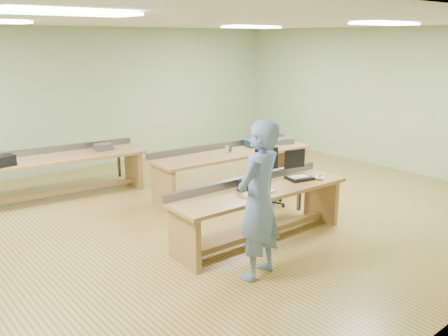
% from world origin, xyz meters
% --- Properties ---
extents(floor, '(10.00, 10.00, 0.00)m').
position_xyz_m(floor, '(0.00, 0.00, 0.00)').
color(floor, '#A5843E').
rests_on(floor, ground).
extents(ceiling, '(10.00, 10.00, 0.00)m').
position_xyz_m(ceiling, '(0.00, 0.00, 3.00)').
color(ceiling, silver).
rests_on(ceiling, wall_back).
extents(wall_back, '(10.00, 0.04, 3.00)m').
position_xyz_m(wall_back, '(0.00, 4.00, 1.50)').
color(wall_back, '#9BB88C').
rests_on(wall_back, floor).
extents(wall_right, '(0.04, 8.00, 3.00)m').
position_xyz_m(wall_right, '(5.00, 0.00, 1.50)').
color(wall_right, '#9BB88C').
rests_on(wall_right, floor).
extents(fluor_panels, '(6.20, 3.50, 0.03)m').
position_xyz_m(fluor_panels, '(0.00, 0.00, 2.97)').
color(fluor_panels, white).
rests_on(fluor_panels, ceiling).
extents(workbench_front, '(2.75, 0.83, 0.86)m').
position_xyz_m(workbench_front, '(0.09, -1.28, 0.55)').
color(workbench_front, '#AC8248').
rests_on(workbench_front, floor).
extents(workbench_mid, '(3.17, 1.07, 0.86)m').
position_xyz_m(workbench_mid, '(1.25, 0.65, 0.56)').
color(workbench_mid, '#AC8248').
rests_on(workbench_mid, floor).
extents(workbench_back, '(3.22, 1.22, 0.86)m').
position_xyz_m(workbench_back, '(-1.42, 2.36, 0.56)').
color(workbench_back, '#AC8248').
rests_on(workbench_back, floor).
extents(person, '(0.78, 0.61, 1.89)m').
position_xyz_m(person, '(-0.66, -2.05, 0.95)').
color(person, '#6780A9').
rests_on(person, floor).
extents(laptop_base, '(0.41, 0.36, 0.04)m').
position_xyz_m(laptop_base, '(0.86, -1.33, 0.77)').
color(laptop_base, black).
rests_on(laptop_base, workbench_front).
extents(laptop_screen, '(0.35, 0.10, 0.28)m').
position_xyz_m(laptop_screen, '(0.89, -1.20, 1.03)').
color(laptop_screen, black).
rests_on(laptop_screen, laptop_base).
extents(keyboard, '(0.46, 0.22, 0.03)m').
position_xyz_m(keyboard, '(-0.06, -1.43, 0.76)').
color(keyboard, beige).
rests_on(keyboard, workbench_front).
extents(trackball_mouse, '(0.12, 0.14, 0.06)m').
position_xyz_m(trackball_mouse, '(1.08, -1.52, 0.78)').
color(trackball_mouse, white).
rests_on(trackball_mouse, workbench_front).
extents(camera_bag, '(0.25, 0.18, 0.16)m').
position_xyz_m(camera_bag, '(-0.09, -1.21, 0.83)').
color(camera_bag, black).
rests_on(camera_bag, workbench_front).
extents(task_chair, '(0.65, 0.65, 0.95)m').
position_xyz_m(task_chair, '(1.27, -0.33, 0.35)').
color(task_chair, black).
rests_on(task_chair, floor).
extents(parts_bin_teal, '(0.41, 0.35, 0.13)m').
position_xyz_m(parts_bin_teal, '(1.89, 0.70, 0.81)').
color(parts_bin_teal, '#153B45').
rests_on(parts_bin_teal, workbench_mid).
extents(parts_bin_grey, '(0.46, 0.37, 0.11)m').
position_xyz_m(parts_bin_grey, '(2.48, 0.54, 0.80)').
color(parts_bin_grey, '#3D3D3F').
rests_on(parts_bin_grey, workbench_mid).
extents(mug, '(0.13, 0.13, 0.09)m').
position_xyz_m(mug, '(1.19, 0.67, 0.80)').
color(mug, '#3D3D3F').
rests_on(mug, workbench_mid).
extents(drinks_can, '(0.08, 0.08, 0.12)m').
position_xyz_m(drinks_can, '(1.14, 0.65, 0.81)').
color(drinks_can, silver).
rests_on(drinks_can, workbench_mid).
extents(storage_box_back, '(0.34, 0.27, 0.18)m').
position_xyz_m(storage_box_back, '(-2.26, 2.23, 0.84)').
color(storage_box_back, black).
rests_on(storage_box_back, workbench_back).
extents(tray_back, '(0.31, 0.24, 0.12)m').
position_xyz_m(tray_back, '(-0.51, 2.26, 0.81)').
color(tray_back, '#3D3D3F').
rests_on(tray_back, workbench_back).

